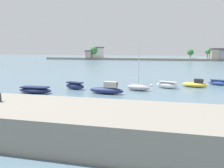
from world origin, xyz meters
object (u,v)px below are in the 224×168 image
Objects in this scene: moored_boat_4 at (138,87)px; moored_boat_6 at (195,84)px; moored_boat_7 at (219,83)px; moored_boat_3 at (107,90)px; mooring_buoy_1 at (152,85)px; mooring_buoy_0 at (112,87)px; moored_boat_1 at (35,90)px; moored_boat_5 at (167,85)px; moored_boat_2 at (75,86)px.

moored_boat_6 is (9.03, 4.96, -0.02)m from moored_boat_4.
moored_boat_6 reaches higher than moored_boat_7.
mooring_buoy_1 is (5.98, 7.44, -0.42)m from moored_boat_3.
mooring_buoy_1 reaches higher than mooring_buoy_0.
moored_boat_3 is at bearing -128.76° from mooring_buoy_1.
mooring_buoy_1 is (16.18, 9.20, -0.26)m from moored_boat_1.
moored_boat_1 reaches higher than mooring_buoy_1.
moored_boat_4 is 4.37m from mooring_buoy_0.
moored_boat_1 is at bearing -146.81° from moored_boat_4.
moored_boat_1 is 1.35× the size of moored_boat_5.
moored_boat_7 is at bearing 17.89° from mooring_buoy_1.
moored_boat_5 is at bearing -131.91° from moored_boat_7.
mooring_buoy_0 is (-13.30, -4.12, -0.32)m from moored_boat_6.
moored_boat_6 is at bearing -127.26° from moored_boat_7.
moored_boat_6 is (4.59, 2.03, -0.02)m from moored_boat_5.
mooring_buoy_1 is (11.74, 5.27, -0.36)m from moored_boat_2.
moored_boat_6 is 11.51× the size of mooring_buoy_0.
moored_boat_1 is 13.67× the size of mooring_buoy_0.
moored_boat_4 is 1.96× the size of moored_boat_5.
moored_boat_4 is at bearing -128.11° from moored_boat_5.
moored_boat_1 is 11.61m from mooring_buoy_0.
moored_boat_5 is 10.25m from moored_boat_7.
moored_boat_6 reaches higher than mooring_buoy_0.
moored_boat_3 is 9.56m from mooring_buoy_1.
moored_boat_6 is 1.16× the size of moored_boat_7.
moored_boat_4 is 1.73× the size of moored_boat_6.
moored_boat_7 is (4.39, 2.90, -0.04)m from moored_boat_6.
moored_boat_2 reaches higher than moored_boat_1.
moored_boat_1 is 0.99× the size of moored_boat_3.
moored_boat_7 is (13.42, 7.86, -0.06)m from moored_boat_4.
moored_boat_7 is 9.78× the size of mooring_buoy_1.
moored_boat_6 is 7.17m from mooring_buoy_1.
moored_boat_3 is (5.76, -2.18, 0.06)m from moored_boat_2.
moored_boat_2 is at bearing -160.49° from mooring_buoy_0.
moored_boat_7 is at bearing 34.63° from moored_boat_2.
moored_boat_4 is at bearing 20.04° from moored_boat_2.
moored_boat_7 is 19.04m from mooring_buoy_0.
moored_boat_4 reaches higher than mooring_buoy_1.
moored_boat_6 reaches higher than moored_boat_5.
moored_boat_4 reaches higher than moored_boat_3.
mooring_buoy_1 is (-7.11, -0.82, -0.32)m from moored_boat_6.
moored_boat_1 is 18.62m from mooring_buoy_1.
moored_boat_5 is (14.26, 4.05, -0.03)m from moored_boat_2.
mooring_buoy_0 is 7.02m from mooring_buoy_1.
moored_boat_3 reaches higher than moored_boat_2.
moored_boat_5 reaches higher than mooring_buoy_0.
moored_boat_2 is 0.70× the size of moored_boat_3.
moored_boat_3 reaches higher than moored_boat_6.
moored_boat_4 reaches higher than mooring_buoy_0.
moored_boat_2 is 0.95× the size of moored_boat_5.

